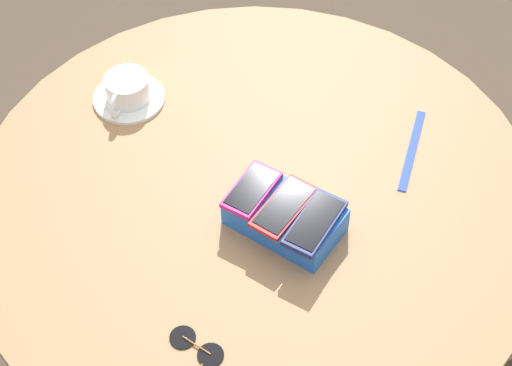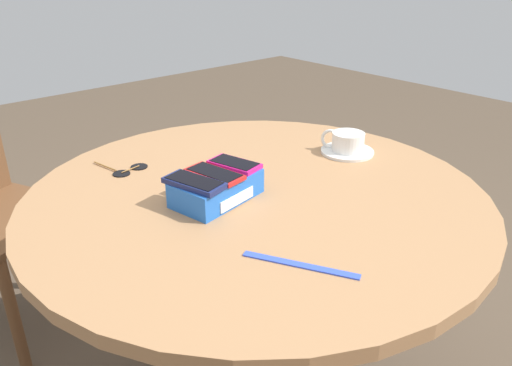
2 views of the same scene
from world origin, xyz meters
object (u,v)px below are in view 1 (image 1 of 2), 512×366
object	(u,v)px
phone_box	(285,216)
phone_navy	(315,223)
phone_magenta	(252,189)
saucer	(129,98)
coffee_cup	(127,89)
lanyard_strap	(412,150)
phone_red	(284,207)
round_table	(256,221)
sunglasses	(195,350)

from	to	relation	value
phone_box	phone_navy	distance (m)	0.07
phone_magenta	saucer	world-z (taller)	phone_magenta
saucer	phone_box	bearing A→B (deg)	178.55
coffee_cup	lanyard_strap	world-z (taller)	coffee_cup
phone_box	phone_red	bearing A→B (deg)	102.83
phone_navy	phone_red	size ratio (longest dim) A/B	1.01
phone_navy	coffee_cup	xyz separation A→B (m)	(0.52, -0.00, -0.03)
phone_red	saucer	distance (m)	0.46
phone_navy	saucer	size ratio (longest dim) A/B	1.00
round_table	lanyard_strap	distance (m)	0.34
phone_red	sunglasses	bearing A→B (deg)	103.85
phone_red	phone_box	bearing A→B (deg)	-77.17
phone_navy	phone_magenta	distance (m)	0.13
phone_box	sunglasses	distance (m)	0.30
round_table	phone_navy	xyz separation A→B (m)	(-0.16, 0.02, 0.16)
phone_navy	phone_magenta	size ratio (longest dim) A/B	1.12
phone_box	phone_navy	size ratio (longest dim) A/B	1.47
round_table	phone_red	size ratio (longest dim) A/B	7.46
round_table	coffee_cup	bearing A→B (deg)	2.52
round_table	saucer	distance (m)	0.37
round_table	sunglasses	size ratio (longest dim) A/B	8.05
phone_navy	lanyard_strap	xyz separation A→B (m)	(0.01, -0.30, -0.06)
round_table	sunglasses	xyz separation A→B (m)	(-0.17, 0.31, 0.10)
phone_box	phone_magenta	xyz separation A→B (m)	(0.07, 0.02, 0.03)
phone_magenta	phone_box	bearing A→B (deg)	-165.16
saucer	coffee_cup	xyz separation A→B (m)	(-0.00, 0.00, 0.03)
round_table	phone_navy	world-z (taller)	phone_navy
phone_magenta	coffee_cup	distance (m)	0.39
saucer	coffee_cup	size ratio (longest dim) A/B	1.25
phone_box	phone_navy	xyz separation A→B (m)	(-0.06, -0.01, 0.04)
lanyard_strap	sunglasses	world-z (taller)	sunglasses
phone_red	sunglasses	world-z (taller)	phone_red
round_table	coffee_cup	size ratio (longest dim) A/B	9.20
phone_navy	lanyard_strap	distance (m)	0.31
phone_magenta	lanyard_strap	world-z (taller)	phone_magenta
lanyard_strap	sunglasses	size ratio (longest dim) A/B	1.61
round_table	phone_box	world-z (taller)	phone_box
round_table	lanyard_strap	size ratio (longest dim) A/B	5.00
phone_box	saucer	size ratio (longest dim) A/B	1.46
coffee_cup	sunglasses	bearing A→B (deg)	150.45
phone_box	phone_magenta	size ratio (longest dim) A/B	1.64
phone_navy	sunglasses	bearing A→B (deg)	91.25
saucer	lanyard_strap	bearing A→B (deg)	-149.32
phone_red	coffee_cup	distance (m)	0.45
phone_box	phone_magenta	world-z (taller)	phone_magenta
phone_magenta	phone_red	bearing A→B (deg)	-169.49
phone_navy	coffee_cup	world-z (taller)	phone_navy
saucer	sunglasses	xyz separation A→B (m)	(-0.52, 0.30, -0.00)
phone_red	saucer	size ratio (longest dim) A/B	0.98
phone_red	sunglasses	xyz separation A→B (m)	(-0.07, 0.28, -0.06)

